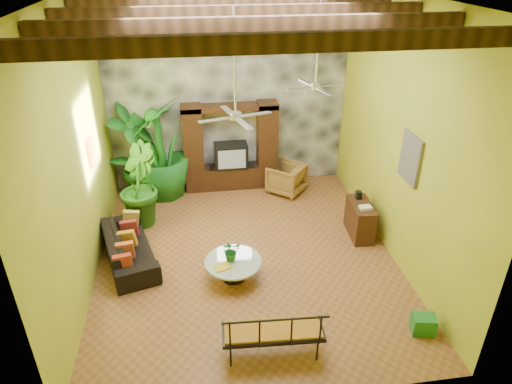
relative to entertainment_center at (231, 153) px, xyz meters
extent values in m
plane|color=brown|center=(0.00, -3.14, -0.97)|extent=(7.00, 7.00, 0.00)
cube|color=#96A224|center=(0.00, 0.36, 1.53)|extent=(6.00, 0.02, 5.00)
cube|color=#96A224|center=(-3.00, -3.14, 1.53)|extent=(0.02, 7.00, 5.00)
cube|color=#96A224|center=(3.00, -3.14, 1.53)|extent=(0.02, 7.00, 5.00)
cube|color=#323339|center=(0.00, 0.30, 1.53)|extent=(5.98, 0.10, 4.98)
cube|color=#3C2313|center=(0.00, -5.74, 3.81)|extent=(5.95, 0.16, 0.22)
cube|color=#3C2313|center=(0.00, -4.44, 3.81)|extent=(5.95, 0.16, 0.22)
cube|color=#3C2313|center=(0.00, -3.14, 3.81)|extent=(5.95, 0.16, 0.22)
cube|color=#3C2313|center=(0.00, -1.84, 3.81)|extent=(5.95, 0.16, 0.22)
cube|color=#331C0E|center=(0.00, 0.00, -0.67)|extent=(2.40, 0.50, 0.60)
cube|color=#331C0E|center=(-0.95, 0.00, 0.33)|extent=(0.50, 0.48, 2.00)
cube|color=#331C0E|center=(0.95, 0.00, 0.33)|extent=(0.50, 0.48, 2.00)
cube|color=#331C0E|center=(0.00, 0.00, 1.23)|extent=(2.40, 0.48, 0.12)
cube|color=black|center=(0.00, -0.02, -0.05)|extent=(0.85, 0.52, 0.62)
cube|color=#8C99A8|center=(0.00, -0.29, -0.05)|extent=(0.70, 0.02, 0.50)
cylinder|color=silver|center=(-0.20, -3.54, 3.13)|extent=(0.04, 0.04, 1.80)
cylinder|color=silver|center=(-0.20, -3.54, 2.23)|extent=(0.18, 0.18, 0.12)
cube|color=silver|center=(0.15, -3.44, 2.21)|extent=(0.58, 0.26, 0.01)
cube|color=silver|center=(-0.29, -3.19, 2.21)|extent=(0.26, 0.58, 0.01)
cube|color=silver|center=(-0.55, -3.63, 2.21)|extent=(0.58, 0.26, 0.01)
cube|color=silver|center=(-0.11, -3.88, 2.21)|extent=(0.26, 0.58, 0.01)
cylinder|color=silver|center=(1.60, -1.94, 3.13)|extent=(0.04, 0.04, 1.80)
cylinder|color=silver|center=(1.60, -1.94, 2.23)|extent=(0.18, 0.18, 0.12)
cube|color=silver|center=(1.95, -1.84, 2.21)|extent=(0.58, 0.26, 0.01)
cube|color=silver|center=(1.51, -1.59, 2.21)|extent=(0.26, 0.58, 0.01)
cube|color=silver|center=(1.25, -2.03, 2.21)|extent=(0.58, 0.26, 0.01)
cube|color=silver|center=(1.69, -2.28, 2.21)|extent=(0.26, 0.58, 0.01)
cube|color=orange|center=(-2.96, -2.14, 1.13)|extent=(0.06, 0.32, 0.55)
cube|color=teal|center=(2.96, -3.74, 1.33)|extent=(0.06, 0.70, 0.90)
imported|color=black|center=(-2.39, -2.91, -0.65)|extent=(1.40, 2.32, 0.64)
imported|color=brown|center=(1.39, -0.50, -0.58)|extent=(1.18, 1.18, 0.77)
imported|color=#16561A|center=(-2.41, -0.10, 0.24)|extent=(1.45, 1.54, 2.42)
imported|color=#215D18|center=(-2.24, -1.45, -0.01)|extent=(1.02, 1.18, 1.90)
imported|color=#1C6A1F|center=(-1.76, -0.17, 0.29)|extent=(1.73, 1.73, 2.51)
cylinder|color=black|center=(-0.34, -3.81, -0.79)|extent=(0.47, 0.47, 0.36)
cylinder|color=silver|center=(-0.34, -3.81, -0.59)|extent=(1.10, 1.10, 0.04)
imported|color=#19611C|center=(-0.37, -3.75, -0.37)|extent=(0.44, 0.41, 0.39)
cube|color=gold|center=(-0.56, -3.99, -0.55)|extent=(0.34, 0.29, 0.03)
cube|color=black|center=(0.08, -5.76, -0.52)|extent=(1.60, 0.61, 0.06)
cube|color=#AA6B1D|center=(0.08, -5.76, -0.48)|extent=(1.52, 0.56, 0.06)
cube|color=black|center=(0.08, -6.04, -0.25)|extent=(1.58, 0.13, 0.54)
cube|color=#381A12|center=(2.59, -2.71, -0.58)|extent=(0.50, 1.00, 0.78)
cube|color=#217D25|center=(2.65, -5.68, -0.80)|extent=(0.43, 0.35, 0.33)
camera|label=1|loc=(-0.92, -10.83, 4.77)|focal=32.00mm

